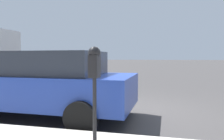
{
  "coord_description": "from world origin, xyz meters",
  "views": [
    {
      "loc": [
        -5.76,
        -0.96,
        1.45
      ],
      "look_at": [
        -2.17,
        -0.13,
        1.23
      ],
      "focal_mm": 35.0,
      "sensor_mm": 36.0,
      "label": 1
    }
  ],
  "objects": [
    {
      "name": "ground_plane",
      "position": [
        0.0,
        0.0,
        0.0
      ],
      "size": [
        220.0,
        220.0,
        0.0
      ],
      "primitive_type": "plane",
      "color": "#3D3A3A"
    },
    {
      "name": "parking_meter",
      "position": [
        -2.63,
        0.04,
        1.27
      ],
      "size": [
        0.21,
        0.19,
        1.45
      ],
      "color": "black",
      "rests_on": "sidewalk"
    },
    {
      "name": "car_blue",
      "position": [
        -1.03,
        1.81,
        0.83
      ],
      "size": [
        2.14,
        4.4,
        1.58
      ],
      "rotation": [
        0.0,
        0.0,
        -0.02
      ],
      "color": "navy",
      "rests_on": "ground_plane"
    }
  ]
}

